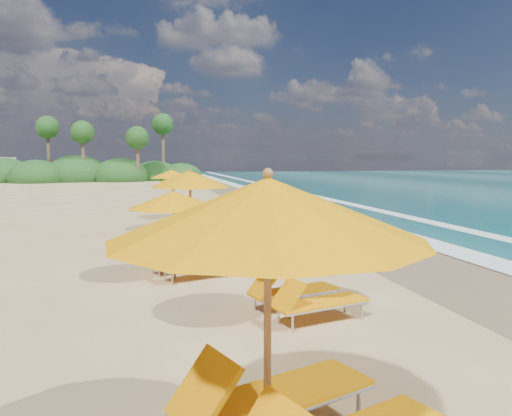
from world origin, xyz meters
name	(u,v)px	position (x,y,z in m)	size (l,w,h in m)	color
ground	(256,246)	(0.00, 0.00, 0.00)	(160.00, 160.00, 0.00)	tan
wet_sand	(374,241)	(4.00, 0.00, 0.01)	(4.00, 160.00, 0.01)	#7F674C
surf_foam	(447,238)	(6.70, 0.00, 0.03)	(4.00, 160.00, 0.01)	white
station_0	(288,306)	(-2.20, -10.93, 1.50)	(3.43, 3.37, 2.67)	olive
station_1	(298,248)	(-0.83, -6.88, 1.21)	(2.69, 2.60, 2.16)	olive
station_2	(181,228)	(-2.58, -3.55, 1.16)	(2.63, 2.58, 2.07)	olive
station_3	(196,205)	(-1.84, -0.02, 1.35)	(3.08, 3.02, 2.41)	olive
station_4	(194,196)	(-1.52, 4.02, 1.31)	(2.90, 2.81, 2.34)	olive
station_5	(193,191)	(-1.20, 7.83, 1.25)	(2.79, 2.71, 2.22)	olive
station_6	(175,187)	(-1.82, 10.92, 1.23)	(2.69, 2.59, 2.20)	olive
treeline	(86,173)	(-9.94, 45.51, 1.00)	(25.80, 8.80, 9.74)	#163D14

